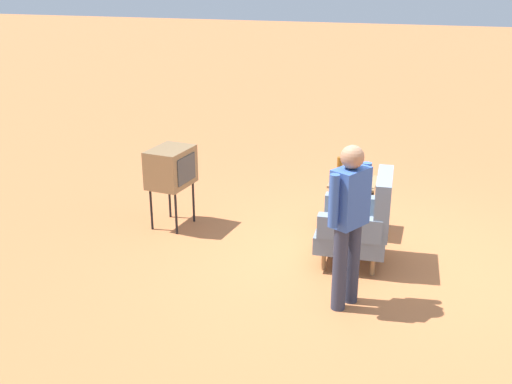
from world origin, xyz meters
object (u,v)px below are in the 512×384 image
soda_can_blue (357,180)px  bottle_tall_amber (340,169)px  armchair (361,222)px  soda_can_red (335,178)px  side_table (353,189)px  person_standing (349,217)px  tv_on_stand (171,168)px  flower_vase (344,163)px  bottle_short_clear (362,180)px

soda_can_blue → bottle_tall_amber: size_ratio=0.41×
armchair → soda_can_red: bearing=-149.2°
soda_can_red → soda_can_blue: bearing=88.1°
bottle_tall_amber → soda_can_red: size_ratio=2.46×
armchair → side_table: (-0.86, -0.22, 0.07)m
bottle_tall_amber → soda_can_blue: bearing=64.5°
armchair → person_standing: 1.05m
tv_on_stand → side_table: bearing=102.5°
soda_can_blue → bottle_tall_amber: bottle_tall_amber is taller
flower_vase → tv_on_stand: bearing=-71.4°
side_table → person_standing: (1.82, 0.21, 0.37)m
side_table → bottle_short_clear: (0.23, 0.13, 0.20)m
side_table → tv_on_stand: bearing=-77.5°
bottle_tall_amber → bottle_short_clear: (0.19, 0.30, -0.05)m
armchair → bottle_tall_amber: armchair is taller
soda_can_blue → soda_can_red: bearing=-91.9°
bottle_tall_amber → bottle_short_clear: 0.36m
person_standing → bottle_short_clear: bearing=-177.3°
armchair → bottle_short_clear: (-0.63, -0.09, 0.27)m
bottle_tall_amber → soda_can_red: bearing=-17.4°
bottle_short_clear → flower_vase: (-0.44, -0.28, 0.05)m
person_standing → tv_on_stand: bearing=-118.7°
tv_on_stand → person_standing: bearing=61.3°
side_table → soda_can_red: (0.15, -0.20, 0.16)m
side_table → person_standing: person_standing is taller
person_standing → flower_vase: person_standing is taller
bottle_short_clear → flower_vase: flower_vase is taller
bottle_tall_amber → soda_can_red: (0.10, -0.03, -0.09)m
side_table → person_standing: size_ratio=0.41×
soda_can_blue → soda_can_red: size_ratio=1.00×
armchair → flower_vase: 1.17m
soda_can_blue → flower_vase: bearing=-149.2°
person_standing → bottle_short_clear: person_standing is taller
side_table → bottle_short_clear: 0.33m
soda_can_blue → soda_can_red: same height
armchair → soda_can_blue: 0.76m
armchair → flower_vase: (-1.07, -0.38, 0.32)m
person_standing → soda_can_red: 1.73m
tv_on_stand → soda_can_blue: (-0.34, 2.28, -0.05)m
tv_on_stand → person_standing: (1.33, 2.42, 0.16)m
tv_on_stand → soda_can_blue: size_ratio=8.44×
person_standing → soda_can_red: bearing=-166.2°
side_table → flower_vase: (-0.21, -0.15, 0.25)m
side_table → soda_can_blue: bearing=22.3°
side_table → tv_on_stand: tv_on_stand is taller
armchair → side_table: bearing=-165.4°
flower_vase → bottle_short_clear: bearing=33.0°
armchair → person_standing: (0.96, -0.02, 0.44)m
person_standing → bottle_short_clear: 1.60m
tv_on_stand → flower_vase: (-0.70, 2.06, 0.04)m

